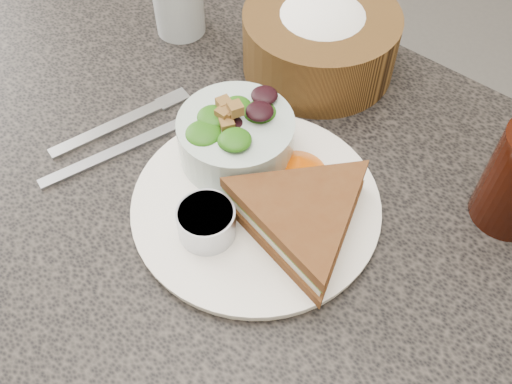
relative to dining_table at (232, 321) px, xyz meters
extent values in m
cube|color=black|center=(0.00, 0.00, 0.00)|extent=(1.00, 0.70, 0.75)
cylinder|color=white|center=(0.05, 0.00, 0.38)|extent=(0.27, 0.27, 0.01)
cylinder|color=#A8ADB8|center=(0.04, -0.06, 0.41)|extent=(0.06, 0.06, 0.04)
cone|color=#F45C03|center=(0.06, 0.06, 0.40)|extent=(0.10, 0.10, 0.03)
cube|color=#A0A3A7|center=(-0.16, -0.02, 0.38)|extent=(0.06, 0.17, 0.00)
cube|color=#9A9DA5|center=(-0.12, -0.03, 0.38)|extent=(0.08, 0.22, 0.00)
camera|label=1|loc=(0.29, -0.28, 0.90)|focal=40.00mm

